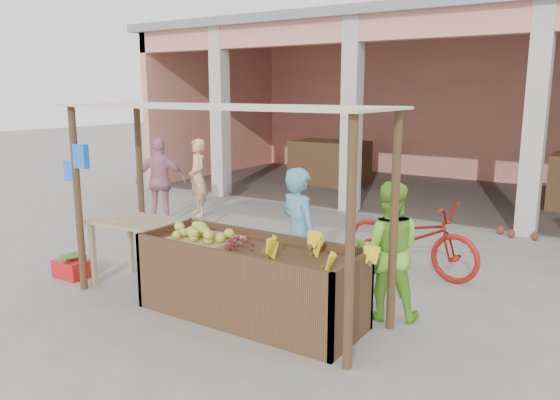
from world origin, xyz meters
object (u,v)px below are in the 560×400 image
Objects in this scene: vendor_blue at (299,231)px; vendor_green at (388,247)px; fruit_stall at (250,284)px; red_crate at (73,268)px; side_table at (137,230)px; motorcycle at (411,235)px.

vendor_blue reaches higher than vendor_green.
fruit_stall reaches higher than red_crate.
motorcycle is (2.81, 2.46, -0.21)m from side_table.
side_table is 2.43× the size of red_crate.
vendor_green is at bearing 11.15° from side_table.
motorcycle reaches higher than red_crate.
vendor_blue is at bearing -16.80° from vendor_green.
red_crate is (-2.88, -0.23, -0.28)m from fruit_stall.
fruit_stall is 2.90m from red_crate.
vendor_green is (1.10, 0.11, -0.06)m from vendor_blue.
side_table is at bearing -7.29° from vendor_green.
vendor_green is (3.12, 0.84, 0.07)m from side_table.
vendor_blue is 0.84× the size of motorcycle.
side_table is 3.74m from motorcycle.
fruit_stall is 1.61m from vendor_green.
motorcycle is at bearing -89.76° from vendor_blue.
vendor_blue is (3.06, 1.00, 0.76)m from red_crate.
side_table is 2.15m from vendor_blue.
side_table is at bearing 137.83° from motorcycle.
vendor_blue is at bearing 17.95° from red_crate.
motorcycle is at bearing 37.40° from side_table.
motorcycle is (0.79, 1.73, -0.33)m from vendor_blue.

